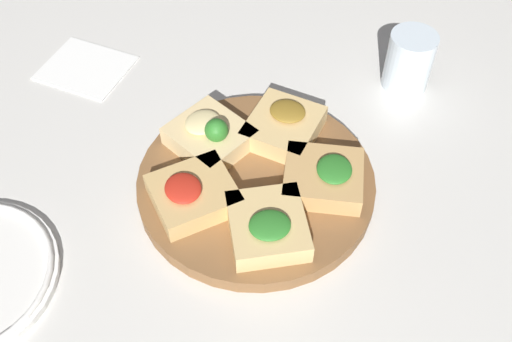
# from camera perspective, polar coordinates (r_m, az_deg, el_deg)

# --- Properties ---
(ground_plane) EXTENTS (3.00, 3.00, 0.00)m
(ground_plane) POSITION_cam_1_polar(r_m,az_deg,el_deg) (0.85, -0.00, -1.63)
(ground_plane) COLOR silver
(serving_board) EXTENTS (0.33, 0.33, 0.02)m
(serving_board) POSITION_cam_1_polar(r_m,az_deg,el_deg) (0.84, -0.00, -1.16)
(serving_board) COLOR brown
(serving_board) RESTS_ON ground_plane
(focaccia_slice_0) EXTENTS (0.11, 0.12, 0.04)m
(focaccia_slice_0) POSITION_cam_1_polar(r_m,az_deg,el_deg) (0.88, 2.65, 4.32)
(focaccia_slice_0) COLOR #DBB775
(focaccia_slice_0) RESTS_ON serving_board
(focaccia_slice_1) EXTENTS (0.14, 0.13, 0.06)m
(focaccia_slice_1) POSITION_cam_1_polar(r_m,az_deg,el_deg) (0.86, -4.42, 3.42)
(focaccia_slice_1) COLOR #E5C689
(focaccia_slice_1) RESTS_ON serving_board
(focaccia_slice_2) EXTENTS (0.14, 0.14, 0.04)m
(focaccia_slice_2) POSITION_cam_1_polar(r_m,az_deg,el_deg) (0.80, -6.03, -2.18)
(focaccia_slice_2) COLOR tan
(focaccia_slice_2) RESTS_ON serving_board
(focaccia_slice_3) EXTENTS (0.14, 0.14, 0.04)m
(focaccia_slice_3) POSITION_cam_1_polar(r_m,az_deg,el_deg) (0.77, 1.13, -5.26)
(focaccia_slice_3) COLOR #DBB775
(focaccia_slice_3) RESTS_ON serving_board
(focaccia_slice_4) EXTENTS (0.12, 0.12, 0.04)m
(focaccia_slice_4) POSITION_cam_1_polar(r_m,az_deg,el_deg) (0.82, 6.50, -0.59)
(focaccia_slice_4) COLOR tan
(focaccia_slice_4) RESTS_ON serving_board
(water_glass) EXTENTS (0.07, 0.07, 0.10)m
(water_glass) POSITION_cam_1_polar(r_m,az_deg,el_deg) (1.00, 14.38, 10.13)
(water_glass) COLOR silver
(water_glass) RESTS_ON ground_plane
(napkin_stack) EXTENTS (0.15, 0.13, 0.00)m
(napkin_stack) POSITION_cam_1_polar(r_m,az_deg,el_deg) (1.07, -15.90, 9.49)
(napkin_stack) COLOR white
(napkin_stack) RESTS_ON ground_plane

